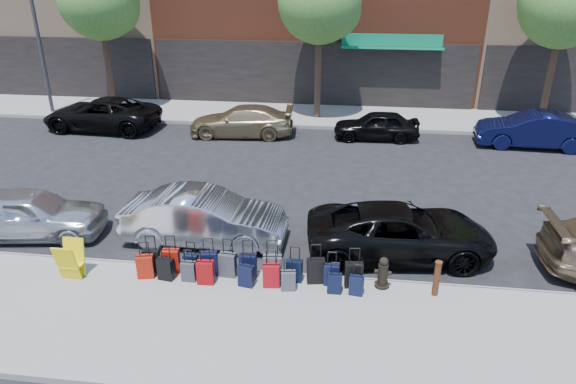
# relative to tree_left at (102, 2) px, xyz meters

# --- Properties ---
(ground) EXTENTS (120.00, 120.00, 0.00)m
(ground) POSITION_rel_tree_left_xyz_m (9.86, -9.50, -5.41)
(ground) COLOR black
(ground) RESTS_ON ground
(sidewalk_near) EXTENTS (60.00, 4.00, 0.15)m
(sidewalk_near) POSITION_rel_tree_left_xyz_m (9.86, -16.00, -5.34)
(sidewalk_near) COLOR gray
(sidewalk_near) RESTS_ON ground
(sidewalk_far) EXTENTS (60.00, 4.00, 0.15)m
(sidewalk_far) POSITION_rel_tree_left_xyz_m (9.86, 0.50, -5.34)
(sidewalk_far) COLOR gray
(sidewalk_far) RESTS_ON ground
(curb_near) EXTENTS (60.00, 0.08, 0.15)m
(curb_near) POSITION_rel_tree_left_xyz_m (9.86, -13.98, -5.34)
(curb_near) COLOR gray
(curb_near) RESTS_ON ground
(curb_far) EXTENTS (60.00, 0.08, 0.15)m
(curb_far) POSITION_rel_tree_left_xyz_m (9.86, -1.52, -5.34)
(curb_far) COLOR gray
(curb_far) RESTS_ON ground
(tree_left) EXTENTS (3.80, 3.80, 7.27)m
(tree_left) POSITION_rel_tree_left_xyz_m (0.00, 0.00, 0.00)
(tree_left) COLOR black
(tree_left) RESTS_ON sidewalk_far
(tree_center) EXTENTS (3.80, 3.80, 7.27)m
(tree_center) POSITION_rel_tree_left_xyz_m (10.50, 0.00, 0.00)
(tree_center) COLOR black
(tree_center) RESTS_ON sidewalk_far
(tree_right) EXTENTS (3.80, 3.80, 7.27)m
(tree_right) POSITION_rel_tree_left_xyz_m (21.00, 0.00, 0.00)
(tree_right) COLOR black
(tree_right) RESTS_ON sidewalk_far
(streetlight) EXTENTS (2.59, 0.18, 8.00)m
(streetlight) POSITION_rel_tree_left_xyz_m (-2.94, -0.70, -0.75)
(streetlight) COLOR #333338
(streetlight) RESTS_ON sidewalk_far
(suitcase_front_0) EXTENTS (0.42, 0.26, 0.96)m
(suitcase_front_0) POSITION_rel_tree_left_xyz_m (7.39, -14.30, -4.96)
(suitcase_front_0) COLOR black
(suitcase_front_0) RESTS_ON sidewalk_near
(suitcase_front_1) EXTENTS (0.42, 0.26, 0.97)m
(suitcase_front_1) POSITION_rel_tree_left_xyz_m (7.87, -14.26, -4.96)
(suitcase_front_1) COLOR #A8140A
(suitcase_front_1) RESTS_ON sidewalk_near
(suitcase_front_2) EXTENTS (0.36, 0.21, 0.86)m
(suitcase_front_2) POSITION_rel_tree_left_xyz_m (8.38, -14.29, -4.99)
(suitcase_front_2) COLOR black
(suitcase_front_2) RESTS_ON sidewalk_near
(suitcase_front_3) EXTENTS (0.44, 0.29, 0.98)m
(suitcase_front_3) POSITION_rel_tree_left_xyz_m (8.83, -14.28, -4.96)
(suitcase_front_3) COLOR black
(suitcase_front_3) RESTS_ON sidewalk_near
(suitcase_front_4) EXTENTS (0.42, 0.26, 0.98)m
(suitcase_front_4) POSITION_rel_tree_left_xyz_m (9.29, -14.27, -4.95)
(suitcase_front_4) COLOR #37383C
(suitcase_front_4) RESTS_ON sidewalk_near
(suitcase_front_5) EXTENTS (0.42, 0.25, 1.00)m
(suitcase_front_5) POSITION_rel_tree_left_xyz_m (9.79, -14.27, -4.95)
(suitcase_front_5) COLOR black
(suitcase_front_5) RESTS_ON sidewalk_near
(suitcase_front_6) EXTENTS (0.47, 0.30, 1.07)m
(suitcase_front_6) POSITION_rel_tree_left_xyz_m (10.39, -14.34, -4.93)
(suitcase_front_6) COLOR #424248
(suitcase_front_6) RESTS_ON sidewalk_near
(suitcase_front_7) EXTENTS (0.39, 0.24, 0.91)m
(suitcase_front_7) POSITION_rel_tree_left_xyz_m (10.91, -14.29, -4.98)
(suitcase_front_7) COLOR black
(suitcase_front_7) RESTS_ON sidewalk_near
(suitcase_front_8) EXTENTS (0.45, 0.30, 0.99)m
(suitcase_front_8) POSITION_rel_tree_left_xyz_m (11.42, -14.27, -4.95)
(suitcase_front_8) COLOR black
(suitcase_front_8) RESTS_ON sidewalk_near
(suitcase_front_9) EXTENTS (0.36, 0.20, 0.86)m
(suitcase_front_9) POSITION_rel_tree_left_xyz_m (11.79, -14.33, -4.99)
(suitcase_front_9) COLOR black
(suitcase_front_9) RESTS_ON sidewalk_near
(suitcase_front_10) EXTENTS (0.43, 0.26, 1.00)m
(suitcase_front_10) POSITION_rel_tree_left_xyz_m (12.31, -14.34, -4.95)
(suitcase_front_10) COLOR black
(suitcase_front_10) RESTS_ON sidewalk_near
(suitcase_back_0) EXTENTS (0.43, 0.31, 0.94)m
(suitcase_back_0) POSITION_rel_tree_left_xyz_m (7.34, -14.58, -4.97)
(suitcase_back_0) COLOR maroon
(suitcase_back_0) RESTS_ON sidewalk_near
(suitcase_back_1) EXTENTS (0.40, 0.27, 0.90)m
(suitcase_back_1) POSITION_rel_tree_left_xyz_m (7.85, -14.60, -4.98)
(suitcase_back_1) COLOR black
(suitcase_back_1) RESTS_ON sidewalk_near
(suitcase_back_2) EXTENTS (0.34, 0.20, 0.81)m
(suitcase_back_2) POSITION_rel_tree_left_xyz_m (8.41, -14.59, -5.01)
(suitcase_back_2) COLOR #333237
(suitcase_back_2) RESTS_ON sidewalk_near
(suitcase_back_3) EXTENTS (0.41, 0.25, 0.94)m
(suitcase_back_3) POSITION_rel_tree_left_xyz_m (8.84, -14.65, -4.97)
(suitcase_back_3) COLOR maroon
(suitcase_back_3) RESTS_ON sidewalk_near
(suitcase_back_5) EXTENTS (0.39, 0.27, 0.86)m
(suitcase_back_5) POSITION_rel_tree_left_xyz_m (9.82, -14.63, -4.99)
(suitcase_back_5) COLOR black
(suitcase_back_5) RESTS_ON sidewalk_near
(suitcase_back_6) EXTENTS (0.41, 0.27, 0.93)m
(suitcase_back_6) POSITION_rel_tree_left_xyz_m (10.40, -14.57, -4.97)
(suitcase_back_6) COLOR #9C0A12
(suitcase_back_6) RESTS_ON sidewalk_near
(suitcase_back_7) EXTENTS (0.36, 0.24, 0.80)m
(suitcase_back_7) POSITION_rel_tree_left_xyz_m (10.81, -14.67, -5.01)
(suitcase_back_7) COLOR #3E3E43
(suitcase_back_7) RESTS_ON sidewalk_near
(suitcase_back_9) EXTENTS (0.33, 0.19, 0.78)m
(suitcase_back_9) POSITION_rel_tree_left_xyz_m (11.89, -14.64, -5.02)
(suitcase_back_9) COLOR black
(suitcase_back_9) RESTS_ON sidewalk_near
(suitcase_back_10) EXTENTS (0.35, 0.23, 0.77)m
(suitcase_back_10) POSITION_rel_tree_left_xyz_m (12.38, -14.65, -5.02)
(suitcase_back_10) COLOR black
(suitcase_back_10) RESTS_ON sidewalk_near
(fire_hydrant) EXTENTS (0.40, 0.35, 0.78)m
(fire_hydrant) POSITION_rel_tree_left_xyz_m (12.99, -14.25, -4.90)
(fire_hydrant) COLOR black
(fire_hydrant) RESTS_ON sidewalk_near
(bollard) EXTENTS (0.16, 0.16, 0.88)m
(bollard) POSITION_rel_tree_left_xyz_m (14.18, -14.43, -4.81)
(bollard) COLOR #38190C
(bollard) RESTS_ON sidewalk_near
(display_rack) EXTENTS (0.53, 0.58, 0.94)m
(display_rack) POSITION_rel_tree_left_xyz_m (5.58, -14.81, -4.80)
(display_rack) COLOR yellow
(display_rack) RESTS_ON sidewalk_near
(car_near_0) EXTENTS (4.31, 2.21, 1.41)m
(car_near_0) POSITION_rel_tree_left_xyz_m (3.25, -12.76, -4.71)
(car_near_0) COLOR silver
(car_near_0) RESTS_ON ground
(car_near_1) EXTENTS (4.47, 1.58, 1.47)m
(car_near_1) POSITION_rel_tree_left_xyz_m (8.21, -12.45, -4.68)
(car_near_1) COLOR silver
(car_near_1) RESTS_ON ground
(car_near_2) EXTENTS (5.09, 2.75, 1.36)m
(car_near_2) POSITION_rel_tree_left_xyz_m (13.49, -12.46, -4.73)
(car_near_2) COLOR black
(car_near_2) RESTS_ON ground
(car_far_0) EXTENTS (5.41, 2.73, 1.47)m
(car_far_0) POSITION_rel_tree_left_xyz_m (0.62, -2.85, -4.68)
(car_far_0) COLOR black
(car_far_0) RESTS_ON ground
(car_far_1) EXTENTS (4.72, 2.19, 1.34)m
(car_far_1) POSITION_rel_tree_left_xyz_m (7.21, -2.92, -4.74)
(car_far_1) COLOR #9E8B60
(car_far_1) RESTS_ON ground
(car_far_2) EXTENTS (3.72, 1.60, 1.25)m
(car_far_2) POSITION_rel_tree_left_xyz_m (13.16, -2.67, -4.79)
(car_far_2) COLOR black
(car_far_2) RESTS_ON ground
(car_far_3) EXTENTS (4.58, 1.83, 1.48)m
(car_far_3) POSITION_rel_tree_left_xyz_m (19.59, -2.90, -4.67)
(car_far_3) COLOR #0D113C
(car_far_3) RESTS_ON ground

